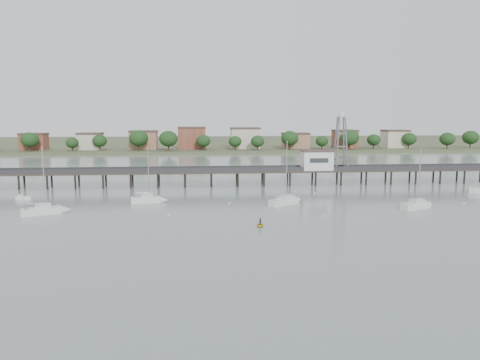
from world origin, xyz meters
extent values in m
plane|color=gray|center=(0.00, 0.00, 0.00)|extent=(500.00, 500.00, 0.00)
cube|color=#2D2823|center=(0.00, 60.00, 3.75)|extent=(150.00, 5.00, 0.50)
cube|color=#333335|center=(0.00, 57.60, 4.55)|extent=(150.00, 0.12, 1.10)
cube|color=#333335|center=(0.00, 62.40, 4.55)|extent=(150.00, 0.12, 1.10)
cylinder|color=black|center=(0.00, 58.10, 1.80)|extent=(0.50, 0.50, 4.40)
cylinder|color=black|center=(0.00, 61.90, 1.80)|extent=(0.50, 0.50, 4.40)
cylinder|color=black|center=(73.00, 61.90, 1.80)|extent=(0.50, 0.50, 4.40)
cube|color=silver|center=(25.00, 60.00, 6.50)|extent=(8.00, 5.00, 5.00)
cube|color=#4C3833|center=(25.00, 60.00, 9.15)|extent=(8.40, 5.40, 0.30)
cube|color=slate|center=(31.50, 60.00, 18.15)|extent=(1.80, 1.80, 0.30)
cube|color=silver|center=(31.50, 60.00, 18.90)|extent=(0.90, 0.90, 1.20)
cube|color=silver|center=(-36.31, 26.76, 0.48)|extent=(6.65, 4.58, 1.65)
cone|color=silver|center=(-32.72, 28.22, 0.48)|extent=(3.30, 3.21, 2.41)
cube|color=silver|center=(-36.31, 26.76, 1.65)|extent=(3.28, 2.83, 0.75)
cylinder|color=#A5A8AA|center=(-35.91, 26.92, 7.12)|extent=(0.18, 0.18, 11.63)
cylinder|color=#A5A8AA|center=(-37.27, 26.37, 2.20)|extent=(3.40, 1.48, 0.12)
cube|color=silver|center=(36.78, 25.56, 0.48)|extent=(6.25, 4.53, 1.65)
cone|color=silver|center=(40.08, 27.11, 0.48)|extent=(3.17, 3.09, 2.27)
cube|color=silver|center=(36.78, 25.56, 1.65)|extent=(3.12, 2.75, 0.75)
cylinder|color=#A5A8AA|center=(37.15, 25.73, 6.77)|extent=(0.18, 0.18, 10.95)
cylinder|color=#A5A8AA|center=(35.90, 25.14, 2.20)|extent=(3.13, 1.55, 0.12)
cube|color=silver|center=(11.19, 32.28, 0.48)|extent=(6.62, 5.97, 1.65)
cone|color=silver|center=(14.35, 34.78, 0.48)|extent=(3.66, 3.63, 2.51)
cube|color=silver|center=(11.19, 32.28, 1.65)|extent=(3.49, 3.35, 0.75)
cylinder|color=#A5A8AA|center=(11.54, 32.56, 7.35)|extent=(0.18, 0.18, 12.10)
cylinder|color=#A5A8AA|center=(10.34, 31.61, 2.20)|extent=(3.03, 2.42, 0.12)
cube|color=silver|center=(-17.85, 36.88, 0.48)|extent=(5.47, 2.49, 1.65)
cone|color=silver|center=(-14.53, 37.15, 0.48)|extent=(2.38, 2.24, 2.07)
cube|color=silver|center=(-17.85, 36.88, 1.65)|extent=(2.49, 1.84, 0.75)
cylinder|color=#A5A8AA|center=(-17.48, 36.91, 6.29)|extent=(0.18, 0.18, 9.98)
cylinder|color=#A5A8AA|center=(-18.73, 36.81, 2.20)|extent=(3.10, 0.37, 0.12)
cube|color=silver|center=(-45.66, 43.23, 0.32)|extent=(3.36, 1.56, 0.91)
cube|color=silver|center=(-46.39, 43.19, 0.87)|extent=(1.16, 1.16, 0.55)
imported|color=gold|center=(3.44, 13.48, 0.00)|extent=(1.76, 0.78, 2.38)
imported|color=black|center=(3.44, 13.48, 0.00)|extent=(0.77, 1.30, 0.29)
ellipsoid|color=beige|center=(16.35, 19.86, 0.08)|extent=(0.56, 0.56, 0.39)
ellipsoid|color=beige|center=(-12.52, 23.62, 0.08)|extent=(0.56, 0.56, 0.39)
ellipsoid|color=beige|center=(49.40, 29.96, 0.08)|extent=(0.56, 0.56, 0.39)
ellipsoid|color=beige|center=(20.89, 45.36, 0.08)|extent=(0.56, 0.56, 0.39)
ellipsoid|color=beige|center=(-0.42, 34.48, 0.08)|extent=(0.56, 0.56, 0.39)
cube|color=#475133|center=(0.00, 245.00, 0.50)|extent=(500.00, 170.00, 1.40)
cube|color=brown|center=(-90.00, 183.00, 5.70)|extent=(13.00, 10.50, 9.00)
cube|color=brown|center=(-62.00, 183.00, 5.70)|extent=(13.00, 10.50, 9.00)
cube|color=brown|center=(-35.00, 183.00, 5.70)|extent=(13.00, 10.50, 9.00)
cube|color=brown|center=(-10.00, 183.00, 5.70)|extent=(13.00, 10.50, 9.00)
cube|color=brown|center=(18.00, 183.00, 5.70)|extent=(13.00, 10.50, 9.00)
cube|color=brown|center=(45.00, 183.00, 5.70)|extent=(13.00, 10.50, 9.00)
cube|color=brown|center=(72.00, 183.00, 5.70)|extent=(13.00, 10.50, 9.00)
cube|color=brown|center=(100.00, 183.00, 5.70)|extent=(13.00, 10.50, 9.00)
ellipsoid|color=#173917|center=(0.00, 171.00, 6.00)|extent=(8.00, 8.00, 6.80)
ellipsoid|color=#173917|center=(120.00, 171.00, 6.00)|extent=(8.00, 8.00, 6.80)
camera|label=1|loc=(-6.88, -63.22, 18.68)|focal=35.00mm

